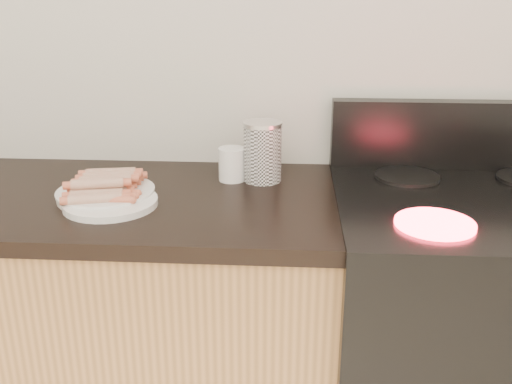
# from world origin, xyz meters

# --- Properties ---
(wall_back) EXTENTS (4.00, 0.04, 2.60)m
(wall_back) POSITION_xyz_m (0.00, 2.00, 1.30)
(wall_back) COLOR silver
(wall_back) RESTS_ON ground
(stove) EXTENTS (0.76, 0.65, 0.91)m
(stove) POSITION_xyz_m (0.78, 1.68, 0.46)
(stove) COLOR black
(stove) RESTS_ON floor
(stove_panel) EXTENTS (0.76, 0.06, 0.20)m
(stove_panel) POSITION_xyz_m (0.78, 1.96, 1.01)
(stove_panel) COLOR black
(stove_panel) RESTS_ON stove
(burner_near_left) EXTENTS (0.18, 0.18, 0.01)m
(burner_near_left) POSITION_xyz_m (0.61, 1.51, 0.92)
(burner_near_left) COLOR #FF1E2D
(burner_near_left) RESTS_ON stove
(burner_far_left) EXTENTS (0.18, 0.18, 0.01)m
(burner_far_left) POSITION_xyz_m (0.61, 1.84, 0.92)
(burner_far_left) COLOR black
(burner_far_left) RESTS_ON stove
(main_plate) EXTENTS (0.32, 0.32, 0.02)m
(main_plate) POSITION_xyz_m (-0.20, 1.66, 0.91)
(main_plate) COLOR white
(main_plate) RESTS_ON counter_slab
(side_plate) EXTENTS (0.31, 0.31, 0.02)m
(side_plate) POSITION_xyz_m (-0.17, 1.61, 0.91)
(side_plate) COLOR silver
(side_plate) RESTS_ON counter_slab
(hotdog_pile) EXTENTS (0.13, 0.23, 0.05)m
(hotdog_pile) POSITION_xyz_m (-0.20, 1.66, 0.94)
(hotdog_pile) COLOR brown
(hotdog_pile) RESTS_ON main_plate
(plain_sausages) EXTENTS (0.13, 0.07, 0.02)m
(plain_sausages) POSITION_xyz_m (-0.17, 1.61, 0.93)
(plain_sausages) COLOR #CC704C
(plain_sausages) RESTS_ON side_plate
(canister) EXTENTS (0.11, 0.11, 0.17)m
(canister) POSITION_xyz_m (0.20, 1.83, 0.99)
(canister) COLOR silver
(canister) RESTS_ON counter_slab
(mug) EXTENTS (0.08, 0.08, 0.09)m
(mug) POSITION_xyz_m (0.11, 1.83, 0.95)
(mug) COLOR white
(mug) RESTS_ON counter_slab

